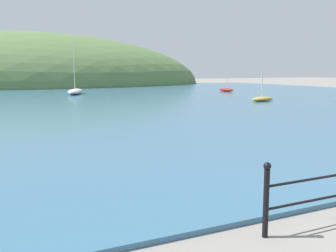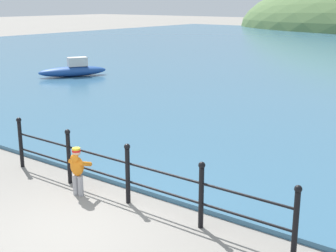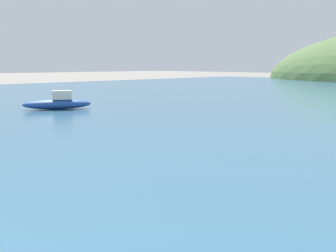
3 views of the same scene
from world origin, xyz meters
name	(u,v)px [view 1 (image 1 of 3)]	position (x,y,z in m)	size (l,w,h in m)	color
water	(67,99)	(0.00, 32.00, 0.05)	(80.00, 60.00, 0.10)	#386684
far_hillside	(22,86)	(0.00, 67.05, 0.00)	(64.32, 35.38, 17.82)	#567542
boat_blue_hull	(262,99)	(13.61, 22.03, 0.30)	(2.64, 1.43, 2.36)	gold
boat_far_right	(226,90)	(19.06, 35.07, 0.33)	(1.14, 2.20, 2.11)	maroon
boat_green_fishing	(75,91)	(2.11, 37.77, 0.41)	(3.01, 4.55, 5.49)	silver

